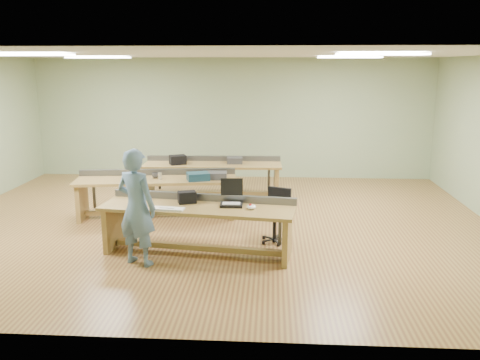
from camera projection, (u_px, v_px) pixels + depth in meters
The scene contains 21 objects.
floor at pixel (215, 223), 9.25m from camera, with size 10.00×10.00×0.00m, color olive.
ceiling at pixel (213, 54), 8.58m from camera, with size 10.00×10.00×0.00m, color silver.
wall_back at pixel (232, 118), 12.81m from camera, with size 10.00×0.04×3.00m, color gray.
wall_front at pixel (168, 202), 5.02m from camera, with size 10.00×0.04×3.00m, color gray.
fluor_panels at pixel (213, 56), 8.59m from camera, with size 6.20×3.50×0.03m.
workbench_front at pixel (198, 218), 7.70m from camera, with size 3.01×1.16×0.86m.
workbench_mid at pixel (157, 188), 9.55m from camera, with size 3.06×1.17×0.86m.
workbench_back at pixel (213, 172), 10.97m from camera, with size 2.97×0.90×0.86m.
person at pixel (137, 207), 7.21m from camera, with size 0.62×0.41×1.70m, color #6385A1.
laptop_base at pixel (231, 205), 7.64m from camera, with size 0.34×0.27×0.04m, color black.
laptop_screen at pixel (232, 187), 7.72m from camera, with size 0.34×0.02×0.26m, color black.
keyboard at pixel (167, 209), 7.44m from camera, with size 0.50×0.17×0.03m, color silver.
trackball_mouse at pixel (251, 207), 7.47m from camera, with size 0.13×0.16×0.07m, color white.
camera_bag at pixel (187, 197), 7.79m from camera, with size 0.27×0.17×0.18m, color black.
task_chair at pixel (276, 222), 8.26m from camera, with size 0.62×0.62×0.87m.
parts_bin_teal at pixel (198, 176), 9.34m from camera, with size 0.39×0.30×0.14m, color #143343.
parts_bin_grey at pixel (215, 175), 9.45m from camera, with size 0.45×0.29×0.12m, color #333335.
mug at pixel (155, 175), 9.51m from camera, with size 0.13×0.13×0.10m, color #333335.
drinks_can at pixel (160, 176), 9.41m from camera, with size 0.07×0.07×0.12m, color silver.
storage_box_back at pixel (178, 160), 10.83m from camera, with size 0.33×0.24×0.19m, color black.
tray_back at pixel (235, 160), 10.91m from camera, with size 0.33×0.24×0.13m, color #333335.
Camera 1 is at (1.02, -8.80, 2.83)m, focal length 38.00 mm.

